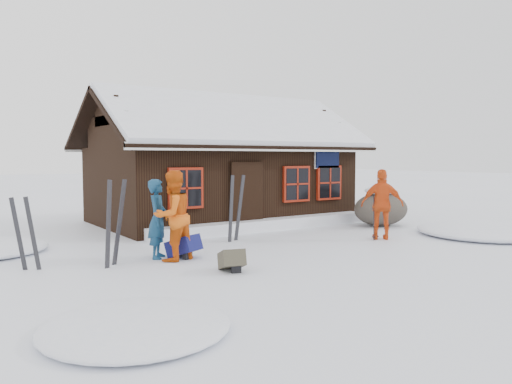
% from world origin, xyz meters
% --- Properties ---
extents(ground, '(120.00, 120.00, 0.00)m').
position_xyz_m(ground, '(0.00, 0.00, 0.00)').
color(ground, white).
rests_on(ground, ground).
extents(mountain_hut, '(8.90, 6.09, 4.42)m').
position_xyz_m(mountain_hut, '(1.50, 4.98, 1.58)').
color(mountain_hut, black).
rests_on(mountain_hut, ground).
extents(snow_drift, '(7.60, 0.60, 0.35)m').
position_xyz_m(snow_drift, '(1.50, 2.25, 0.17)').
color(snow_drift, white).
rests_on(snow_drift, ground).
extents(snow_mounds, '(20.60, 13.20, 0.48)m').
position_xyz_m(snow_mounds, '(1.65, 1.86, 0.00)').
color(snow_mounds, white).
rests_on(snow_mounds, ground).
extents(skier_teal, '(0.70, 0.75, 1.73)m').
position_xyz_m(skier_teal, '(-2.90, 0.17, 0.86)').
color(skier_teal, navy).
rests_on(skier_teal, ground).
extents(skier_orange_left, '(1.11, 0.97, 1.93)m').
position_xyz_m(skier_orange_left, '(-2.75, -0.26, 0.96)').
color(skier_orange_left, '#D9570F').
rests_on(skier_orange_left, ground).
extents(skier_orange_right, '(1.13, 1.08, 1.89)m').
position_xyz_m(skier_orange_right, '(3.04, -0.90, 0.94)').
color(skier_orange_right, '#DB4B16').
rests_on(skier_orange_right, ground).
extents(skier_crouched, '(0.49, 0.32, 1.00)m').
position_xyz_m(skier_crouched, '(-1.54, 2.04, 0.50)').
color(skier_crouched, black).
rests_on(skier_crouched, ground).
extents(boulder, '(1.93, 1.45, 1.14)m').
position_xyz_m(boulder, '(5.09, 0.97, 0.57)').
color(boulder, '#4C463D').
rests_on(boulder, ground).
extents(ski_pair_left, '(0.58, 0.30, 1.80)m').
position_xyz_m(ski_pair_left, '(-3.93, -0.01, 0.85)').
color(ski_pair_left, black).
rests_on(ski_pair_left, ground).
extents(ski_pair_mid, '(0.54, 0.18, 1.49)m').
position_xyz_m(ski_pair_mid, '(-5.50, 0.52, 0.70)').
color(ski_pair_mid, black).
rests_on(ski_pair_mid, ground).
extents(ski_pair_right, '(0.59, 0.19, 1.79)m').
position_xyz_m(ski_pair_right, '(-0.30, 1.15, 0.84)').
color(ski_pair_right, black).
rests_on(ski_pair_right, ground).
extents(ski_poles, '(0.22, 0.11, 1.23)m').
position_xyz_m(ski_poles, '(2.86, -0.84, 0.57)').
color(ski_poles, black).
rests_on(ski_poles, ground).
extents(backpack_blue, '(0.71, 0.79, 0.35)m').
position_xyz_m(backpack_blue, '(-2.44, -0.13, 0.18)').
color(backpack_blue, '#121551').
rests_on(backpack_blue, ground).
extents(backpack_olive, '(0.59, 0.68, 0.31)m').
position_xyz_m(backpack_olive, '(-2.25, -1.83, 0.16)').
color(backpack_olive, '#423E2F').
rests_on(backpack_olive, ground).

